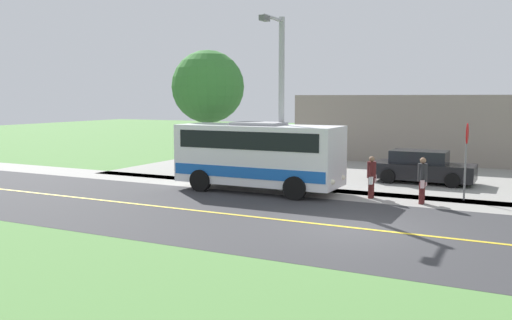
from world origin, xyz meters
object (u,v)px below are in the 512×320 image
shuttle_bus_front (259,153)px  stop_sign (466,148)px  parked_car_near (422,168)px  street_light_pole (280,95)px  commercial_building (465,127)px  pedestrian_with_bags (423,179)px  tree_curbside (208,87)px  pedestrian_waiting (372,176)px

shuttle_bus_front → stop_sign: (-1.64, 7.77, 0.41)m
stop_sign → parked_car_near: stop_sign is taller
stop_sign → street_light_pole: size_ratio=0.41×
street_light_pole → commercial_building: bearing=161.8°
pedestrian_with_bags → street_light_pole: (-0.17, -5.71, 3.00)m
stop_sign → shuttle_bus_front: bearing=-78.1°
shuttle_bus_front → pedestrian_with_bags: shuttle_bus_front is taller
street_light_pole → tree_curbside: street_light_pole is taller
shuttle_bus_front → pedestrian_waiting: (-0.52, 4.54, -0.70)m
stop_sign → commercial_building: size_ratio=0.15×
pedestrian_with_bags → tree_curbside: (-2.71, -10.67, 3.41)m
tree_curbside → commercial_building: bearing=143.4°
parked_car_near → tree_curbside: 10.71m
street_light_pole → commercial_building: (-16.54, 5.44, -1.93)m
pedestrian_waiting → stop_sign: stop_sign is taller
shuttle_bus_front → commercial_building: 18.04m
street_light_pole → tree_curbside: 5.58m
pedestrian_waiting → tree_curbside: size_ratio=0.26×
parked_car_near → commercial_building: (-11.68, 0.59, 1.29)m
pedestrian_with_bags → commercial_building: bearing=-179.1°
street_light_pole → stop_sign: bearing=100.0°
commercial_building → pedestrian_with_bags: bearing=0.9°
pedestrian_with_bags → parked_car_near: bearing=-170.3°
pedestrian_with_bags → stop_sign: bearing=137.3°
shuttle_bus_front → tree_curbside: (-2.94, -4.20, 2.76)m
stop_sign → tree_curbside: size_ratio=0.47×
tree_curbside → street_light_pole: bearing=62.9°
tree_curbside → commercial_building: 17.59m
pedestrian_waiting → commercial_building: (-16.42, 1.66, 1.12)m
shuttle_bus_front → pedestrian_with_bags: 6.51m
pedestrian_with_bags → commercial_building: commercial_building is taller
pedestrian_waiting → stop_sign: 3.60m
stop_sign → parked_car_near: bearing=-149.1°
parked_car_near → commercial_building: 11.77m
stop_sign → tree_curbside: tree_curbside is taller
street_light_pole → parked_car_near: bearing=135.0°
commercial_building → pedestrian_waiting: bearing=-5.8°
street_light_pole → parked_car_near: (-4.86, 4.85, -3.22)m
shuttle_bus_front → parked_car_near: (-5.26, 5.61, -0.87)m
pedestrian_waiting → parked_car_near: pedestrian_waiting is taller
pedestrian_with_bags → tree_curbside: 11.52m
shuttle_bus_front → pedestrian_waiting: size_ratio=4.26×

